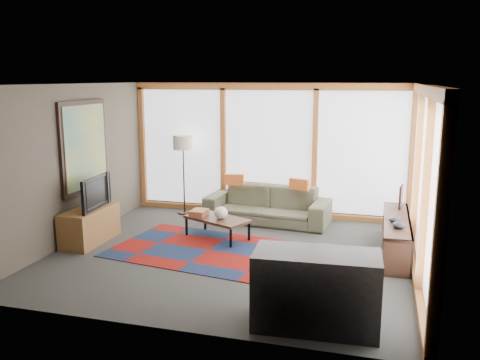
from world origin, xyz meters
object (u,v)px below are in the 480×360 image
(coffee_table, at_px, (217,228))
(tv_console, at_px, (90,225))
(sofa, at_px, (267,205))
(bar_counter, at_px, (316,290))
(television, at_px, (91,192))
(bookshelf, at_px, (396,236))
(floor_lamp, at_px, (184,175))

(coffee_table, relative_size, tv_console, 0.94)
(sofa, height_order, coffee_table, sofa)
(tv_console, relative_size, bar_counter, 0.86)
(coffee_table, bearing_deg, television, -158.90)
(sofa, xyz_separation_m, coffee_table, (-0.60, -1.20, -0.16))
(television, bearing_deg, sofa, -56.56)
(bookshelf, bearing_deg, bar_counter, -107.95)
(floor_lamp, height_order, bar_counter, floor_lamp)
(tv_console, distance_m, bar_counter, 4.44)
(sofa, relative_size, coffee_table, 2.12)
(floor_lamp, bearing_deg, coffee_table, -50.04)
(coffee_table, height_order, tv_console, tv_console)
(coffee_table, xyz_separation_m, tv_console, (-1.97, -0.76, 0.11))
(sofa, relative_size, tv_console, 1.99)
(coffee_table, relative_size, bookshelf, 0.50)
(sofa, distance_m, bar_counter, 4.16)
(floor_lamp, relative_size, bar_counter, 1.17)
(sofa, bearing_deg, bookshelf, -21.12)
(sofa, bearing_deg, bar_counter, -65.16)
(floor_lamp, bearing_deg, bookshelf, -17.69)
(tv_console, bearing_deg, bookshelf, 9.66)
(television, bearing_deg, bar_counter, -120.60)
(bar_counter, bearing_deg, bookshelf, 68.72)
(sofa, distance_m, coffee_table, 1.36)
(bookshelf, distance_m, bar_counter, 2.92)
(floor_lamp, xyz_separation_m, television, (-0.78, -2.11, 0.06))
(floor_lamp, xyz_separation_m, tv_console, (-0.83, -2.13, -0.50))
(floor_lamp, height_order, television, floor_lamp)
(television, bearing_deg, floor_lamp, -24.49)
(coffee_table, bearing_deg, floor_lamp, 129.96)
(sofa, xyz_separation_m, bookshelf, (2.31, -1.13, -0.07))
(tv_console, bearing_deg, sofa, 37.33)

